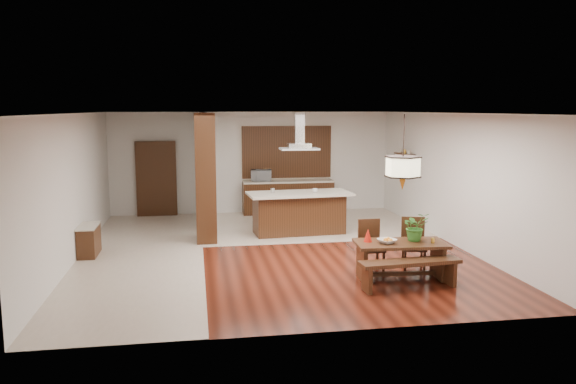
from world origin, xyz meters
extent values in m
plane|color=#3A130A|center=(0.00, 0.00, 0.00)|extent=(9.00, 9.00, 0.00)
cube|color=white|center=(0.00, 0.00, 2.90)|extent=(8.00, 9.00, 0.04)
cube|color=silver|center=(0.00, 4.50, 1.45)|extent=(8.00, 0.04, 2.90)
cube|color=silver|center=(0.00, -4.50, 1.45)|extent=(8.00, 0.04, 2.90)
cube|color=silver|center=(-4.00, 0.00, 1.45)|extent=(0.04, 9.00, 2.90)
cube|color=silver|center=(4.00, 0.00, 1.45)|extent=(0.04, 9.00, 2.90)
cube|color=beige|center=(-2.75, 0.00, 0.01)|extent=(2.50, 9.00, 0.01)
cube|color=beige|center=(1.25, 2.50, 0.01)|extent=(5.50, 4.00, 0.01)
cube|color=#3B1C0E|center=(0.00, 0.00, 2.88)|extent=(8.00, 9.00, 0.02)
cube|color=black|center=(-1.40, 1.20, 1.45)|extent=(0.45, 1.00, 2.90)
cube|color=silver|center=(-1.40, 3.30, 1.45)|extent=(0.18, 2.40, 2.90)
cube|color=black|center=(-3.81, 0.20, 0.32)|extent=(0.37, 0.88, 0.63)
cube|color=black|center=(-2.70, 4.40, 1.05)|extent=(1.10, 0.20, 2.10)
cube|color=black|center=(1.00, 4.20, 0.45)|extent=(2.60, 0.60, 0.90)
cube|color=beige|center=(1.00, 4.20, 0.92)|extent=(2.60, 0.62, 0.05)
cube|color=#AB7033|center=(1.00, 4.46, 1.75)|extent=(2.60, 0.08, 1.50)
cube|color=black|center=(3.87, 2.60, 1.40)|extent=(0.26, 0.90, 0.04)
cube|color=black|center=(3.87, 2.60, 1.80)|extent=(0.26, 0.90, 0.04)
cube|color=black|center=(1.93, -2.35, 0.64)|extent=(1.65, 0.92, 0.05)
cube|color=black|center=(1.24, -2.30, 0.30)|extent=(0.12, 0.64, 0.61)
cube|color=black|center=(2.61, -2.41, 0.30)|extent=(0.12, 0.64, 0.61)
imported|color=#307226|center=(2.22, -2.28, 0.92)|extent=(0.51, 0.45, 0.51)
imported|color=beige|center=(1.66, -2.39, 0.70)|extent=(0.41, 0.41, 0.08)
cone|color=red|center=(1.36, -2.23, 0.78)|extent=(0.19, 0.19, 0.23)
cylinder|color=gold|center=(2.46, -2.50, 0.71)|extent=(0.08, 0.08, 0.09)
cube|color=black|center=(0.82, 1.50, 0.48)|extent=(2.19, 0.96, 0.96)
cube|color=beige|center=(0.82, 1.44, 0.99)|extent=(2.52, 1.25, 0.05)
imported|color=silver|center=(1.18, 1.38, 1.06)|extent=(0.17, 0.17, 0.10)
imported|color=silver|center=(0.23, 4.21, 1.11)|extent=(0.62, 0.45, 0.32)
camera|label=1|loc=(-1.62, -11.55, 3.00)|focal=35.00mm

